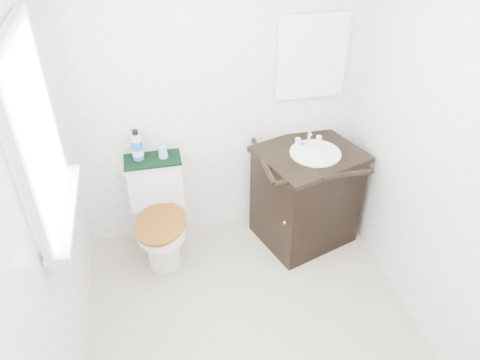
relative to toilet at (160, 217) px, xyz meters
name	(u,v)px	position (x,y,z in m)	size (l,w,h in m)	color
floor	(256,336)	(0.53, -0.97, -0.35)	(2.40, 2.40, 0.00)	#BAAE96
wall_back	(219,96)	(0.53, 0.23, 0.85)	(2.40, 2.40, 0.00)	white
wall_left	(39,223)	(-0.57, -0.97, 0.85)	(2.40, 2.40, 0.00)	white
wall_right	(450,168)	(1.63, -0.97, 0.85)	(2.40, 2.40, 0.00)	white
window	(34,134)	(-0.54, -0.72, 1.20)	(0.02, 0.70, 0.90)	white
mirror	(312,57)	(1.21, 0.21, 1.10)	(0.50, 0.02, 0.60)	silver
toilet	(160,217)	(0.00, 0.00, 0.00)	(0.47, 0.66, 0.79)	white
vanity	(306,193)	(1.16, -0.07, 0.09)	(0.88, 0.82, 0.92)	black
trash_bin	(276,210)	(0.98, 0.13, -0.21)	(0.19, 0.16, 0.26)	silver
towel	(152,160)	(0.00, 0.12, 0.45)	(0.42, 0.22, 0.02)	black
mouthwash_bottle	(137,146)	(-0.10, 0.15, 0.57)	(0.08, 0.08, 0.24)	blue
cup	(163,152)	(0.08, 0.13, 0.50)	(0.07, 0.07, 0.09)	#86ACDC
soap_bar	(303,144)	(1.14, 0.04, 0.48)	(0.06, 0.04, 0.02)	#17706B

